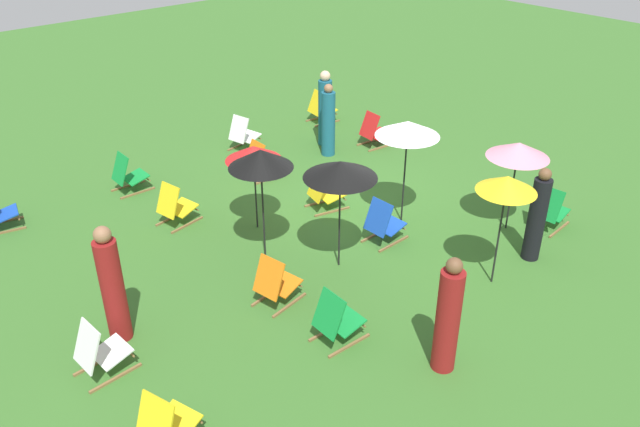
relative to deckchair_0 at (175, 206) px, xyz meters
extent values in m
plane|color=#386B28|center=(-2.17, -2.88, -0.37)|extent=(40.00, 40.00, 0.00)
cube|color=olive|center=(-0.21, -0.09, -0.35)|extent=(0.17, 0.75, 0.04)
cube|color=olive|center=(0.23, -0.02, -0.35)|extent=(0.17, 0.75, 0.04)
cube|color=yellow|center=(0.03, -0.15, -0.10)|extent=(0.55, 0.51, 0.13)
cube|color=yellow|center=(-0.03, 0.14, 0.18)|extent=(0.52, 0.33, 0.57)
cylinder|color=olive|center=(0.06, -0.35, -0.17)|extent=(0.44, 0.10, 0.03)
cube|color=olive|center=(1.79, 2.57, -0.35)|extent=(0.21, 0.75, 0.04)
cube|color=olive|center=(2.22, 2.47, -0.35)|extent=(0.21, 0.75, 0.04)
cube|color=#1947B7|center=(1.98, 2.42, -0.10)|extent=(0.57, 0.53, 0.13)
cylinder|color=olive|center=(1.94, 2.23, -0.17)|extent=(0.43, 0.13, 0.03)
cube|color=yellow|center=(-4.48, 2.62, -0.10)|extent=(0.58, 0.55, 0.13)
cube|color=yellow|center=(-4.57, 2.90, 0.18)|extent=(0.53, 0.37, 0.57)
cylinder|color=olive|center=(-4.43, 2.43, -0.17)|extent=(0.43, 0.15, 0.03)
cube|color=olive|center=(0.31, -2.43, -0.35)|extent=(0.07, 0.76, 0.04)
cube|color=olive|center=(0.75, -2.45, -0.35)|extent=(0.07, 0.76, 0.04)
cube|color=orange|center=(0.53, -2.54, -0.10)|extent=(0.50, 0.45, 0.13)
cube|color=orange|center=(0.54, -2.24, 0.18)|extent=(0.49, 0.27, 0.57)
cylinder|color=olive|center=(0.52, -2.74, -0.17)|extent=(0.44, 0.05, 0.03)
cube|color=olive|center=(1.92, -5.55, -0.35)|extent=(0.15, 0.76, 0.04)
cube|color=olive|center=(2.35, -5.61, -0.35)|extent=(0.15, 0.76, 0.04)
cube|color=yellow|center=(2.12, -5.68, -0.10)|extent=(0.54, 0.50, 0.13)
cube|color=yellow|center=(2.16, -5.38, 0.18)|extent=(0.51, 0.32, 0.57)
cylinder|color=olive|center=(2.09, -5.88, -0.17)|extent=(0.44, 0.09, 0.03)
cube|color=olive|center=(1.81, -3.08, -0.35)|extent=(0.18, 0.75, 0.04)
cube|color=olive|center=(2.24, -3.00, -0.35)|extent=(0.18, 0.75, 0.04)
cube|color=white|center=(2.04, -3.14, -0.10)|extent=(0.55, 0.51, 0.13)
cube|color=white|center=(1.99, -2.85, 0.18)|extent=(0.52, 0.33, 0.57)
cylinder|color=olive|center=(2.08, -3.34, -0.17)|extent=(0.44, 0.11, 0.03)
cube|color=olive|center=(-4.92, -5.16, -0.35)|extent=(0.09, 0.76, 0.04)
cube|color=olive|center=(-4.48, -5.13, -0.35)|extent=(0.09, 0.76, 0.04)
cube|color=#148C38|center=(-4.69, -5.24, -0.10)|extent=(0.51, 0.47, 0.13)
cube|color=#148C38|center=(-4.71, -4.95, 0.18)|extent=(0.50, 0.28, 0.57)
cylinder|color=olive|center=(-4.67, -5.44, -0.17)|extent=(0.44, 0.06, 0.03)
cube|color=olive|center=(-0.09, -5.45, -0.35)|extent=(0.12, 0.76, 0.04)
cube|color=olive|center=(0.34, -5.50, -0.35)|extent=(0.12, 0.76, 0.04)
cube|color=red|center=(0.11, -5.57, -0.10)|extent=(0.53, 0.49, 0.13)
cube|color=red|center=(0.15, -5.27, 0.18)|extent=(0.51, 0.30, 0.57)
cylinder|color=olive|center=(0.09, -5.77, -0.17)|extent=(0.44, 0.08, 0.03)
cube|color=olive|center=(-3.38, 0.02, -0.35)|extent=(0.16, 0.76, 0.04)
cube|color=olive|center=(-2.94, 0.09, -0.35)|extent=(0.16, 0.76, 0.04)
cube|color=orange|center=(-3.14, -0.05, -0.10)|extent=(0.55, 0.51, 0.13)
cube|color=orange|center=(-3.19, 0.25, 0.18)|extent=(0.51, 0.32, 0.57)
cylinder|color=olive|center=(-3.11, -0.24, -0.17)|extent=(0.44, 0.10, 0.03)
cube|color=olive|center=(-4.66, -0.03, -0.35)|extent=(0.07, 0.76, 0.04)
cube|color=olive|center=(-4.22, -0.05, -0.35)|extent=(0.07, 0.76, 0.04)
cube|color=#148C38|center=(-4.44, -0.14, -0.10)|extent=(0.50, 0.45, 0.13)
cube|color=#148C38|center=(-4.43, 0.16, 0.18)|extent=(0.49, 0.27, 0.57)
cylinder|color=olive|center=(-4.45, -0.34, -0.17)|extent=(0.44, 0.05, 0.03)
cube|color=olive|center=(-3.07, 2.73, -0.35)|extent=(0.08, 0.76, 0.04)
cube|color=olive|center=(-2.63, 2.75, -0.35)|extent=(0.08, 0.76, 0.04)
cube|color=white|center=(-2.85, 2.64, -0.10)|extent=(0.50, 0.46, 0.13)
cube|color=white|center=(-2.86, 2.94, 0.18)|extent=(0.49, 0.27, 0.57)
cylinder|color=olive|center=(-2.83, 2.44, -0.17)|extent=(0.44, 0.05, 0.03)
cube|color=olive|center=(-1.63, -2.47, -0.35)|extent=(0.22, 0.75, 0.04)
cube|color=olive|center=(-1.20, -2.58, -0.35)|extent=(0.22, 0.75, 0.04)
cube|color=yellow|center=(-1.44, -2.62, -0.10)|extent=(0.57, 0.54, 0.13)
cube|color=yellow|center=(-1.37, -2.33, 0.18)|extent=(0.53, 0.36, 0.57)
cylinder|color=olive|center=(-1.49, -2.82, -0.17)|extent=(0.43, 0.13, 0.03)
cube|color=olive|center=(1.59, -0.01, -0.35)|extent=(0.05, 0.76, 0.04)
cube|color=olive|center=(2.03, -0.02, -0.35)|extent=(0.05, 0.76, 0.04)
cube|color=#148C38|center=(1.81, -0.12, -0.10)|extent=(0.49, 0.44, 0.13)
cube|color=#148C38|center=(1.82, 0.18, 0.18)|extent=(0.48, 0.26, 0.57)
cylinder|color=olive|center=(1.81, -0.32, -0.17)|extent=(0.44, 0.04, 0.03)
cube|color=olive|center=(-3.23, -2.50, -0.35)|extent=(0.04, 0.76, 0.04)
cube|color=olive|center=(-2.79, -2.49, -0.35)|extent=(0.04, 0.76, 0.04)
cube|color=#1947B7|center=(-3.01, -2.59, -0.10)|extent=(0.49, 0.44, 0.13)
cube|color=#1947B7|center=(-3.01, -2.29, 0.18)|extent=(0.48, 0.25, 0.57)
cylinder|color=olive|center=(-3.01, -2.79, -0.17)|extent=(0.44, 0.03, 0.03)
cylinder|color=black|center=(-1.11, -1.05, 0.44)|extent=(0.03, 0.03, 1.61)
cone|color=red|center=(-1.11, -1.05, 1.13)|extent=(1.02, 1.02, 0.27)
cylinder|color=black|center=(-2.03, -0.54, 0.62)|extent=(0.03, 0.03, 1.99)
cone|color=black|center=(-2.03, -0.54, 1.49)|extent=(1.06, 1.06, 0.31)
cylinder|color=black|center=(-3.04, -1.33, 0.58)|extent=(0.03, 0.03, 1.90)
cone|color=black|center=(-3.04, -1.33, 1.42)|extent=(1.19, 1.19, 0.28)
cylinder|color=black|center=(-4.21, -4.50, 0.48)|extent=(0.03, 0.03, 1.69)
cone|color=pink|center=(-4.21, -4.50, 1.21)|extent=(1.10, 1.10, 0.27)
cylinder|color=black|center=(-5.05, -2.86, 0.57)|extent=(0.03, 0.03, 1.88)
cone|color=yellow|center=(-5.05, -2.86, 1.41)|extent=(0.92, 0.92, 0.25)
cylinder|color=black|center=(-2.72, -3.25, 0.62)|extent=(0.03, 0.03, 1.97)
cone|color=white|center=(-2.72, -3.25, 1.49)|extent=(1.16, 1.16, 0.27)
cylinder|color=black|center=(-5.06, -3.96, 0.38)|extent=(0.40, 0.40, 1.49)
sphere|color=brown|center=(-5.06, -3.96, 1.22)|extent=(0.21, 0.21, 0.21)
cylinder|color=#195972|center=(0.49, -4.28, 0.38)|extent=(0.32, 0.32, 1.49)
sphere|color=#936647|center=(0.49, -4.28, 1.21)|extent=(0.20, 0.20, 0.20)
cylinder|color=maroon|center=(-2.32, 2.27, 0.43)|extent=(0.34, 0.34, 1.61)
sphere|color=#936647|center=(-2.32, 2.27, 1.35)|extent=(0.24, 0.24, 0.24)
cylinder|color=maroon|center=(-5.77, -0.70, 0.40)|extent=(0.44, 0.44, 1.54)
sphere|color=brown|center=(-5.77, -0.70, 1.27)|extent=(0.22, 0.22, 0.22)
cylinder|color=#195972|center=(0.98, -4.62, 0.41)|extent=(0.39, 0.39, 1.57)
sphere|color=beige|center=(0.98, -4.62, 1.31)|extent=(0.24, 0.24, 0.24)
camera|label=1|loc=(-9.56, 4.86, 5.67)|focal=35.75mm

